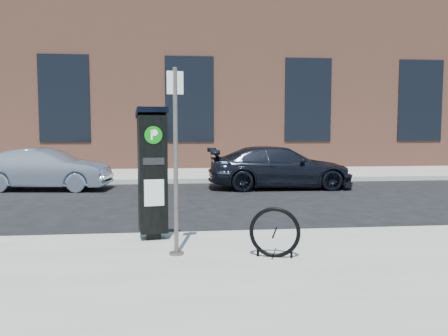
{
  "coord_description": "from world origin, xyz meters",
  "views": [
    {
      "loc": [
        -0.74,
        -7.68,
        1.89
      ],
      "look_at": [
        0.16,
        0.5,
        1.16
      ],
      "focal_mm": 38.0,
      "sensor_mm": 36.0,
      "label": 1
    }
  ],
  "objects": [
    {
      "name": "parking_kiosk",
      "position": [
        -1.04,
        -0.35,
        1.19
      ],
      "size": [
        0.52,
        0.48,
        2.03
      ],
      "rotation": [
        0.0,
        0.0,
        0.15
      ],
      "color": "black",
      "rests_on": "sidewalk_near"
    },
    {
      "name": "sign_pole",
      "position": [
        -0.69,
        -1.33,
        1.4
      ],
      "size": [
        0.22,
        0.2,
        2.52
      ],
      "rotation": [
        0.0,
        0.0,
        0.24
      ],
      "color": "#5F5753",
      "rests_on": "sidewalk_near"
    },
    {
      "name": "bike_rack",
      "position": [
        0.61,
        -1.61,
        0.48
      ],
      "size": [
        0.67,
        0.26,
        0.68
      ],
      "rotation": [
        0.0,
        0.0,
        -0.3
      ],
      "color": "black",
      "rests_on": "sidewalk_near"
    },
    {
      "name": "car_dark",
      "position": [
        2.54,
        6.46,
        0.64
      ],
      "size": [
        4.43,
        1.86,
        1.28
      ],
      "primitive_type": "imported",
      "rotation": [
        0.0,
        0.0,
        1.55
      ],
      "color": "black",
      "rests_on": "ground"
    },
    {
      "name": "car_silver",
      "position": [
        -4.47,
        6.8,
        0.62
      ],
      "size": [
        3.87,
        1.71,
        1.24
      ],
      "primitive_type": "imported",
      "rotation": [
        0.0,
        0.0,
        1.46
      ],
      "color": "gray",
      "rests_on": "ground"
    },
    {
      "name": "sidewalk_far",
      "position": [
        0.0,
        14.0,
        0.07
      ],
      "size": [
        60.0,
        12.0,
        0.15
      ],
      "primitive_type": "cube",
      "color": "gray",
      "rests_on": "ground"
    },
    {
      "name": "building",
      "position": [
        -0.0,
        17.0,
        4.15
      ],
      "size": [
        28.0,
        10.05,
        8.25
      ],
      "color": "brown",
      "rests_on": "ground"
    },
    {
      "name": "curb_near",
      "position": [
        0.0,
        -0.02,
        0.07
      ],
      "size": [
        60.0,
        0.12,
        0.16
      ],
      "primitive_type": "cube",
      "color": "#9E9B93",
      "rests_on": "ground"
    },
    {
      "name": "ground",
      "position": [
        0.0,
        0.0,
        0.0
      ],
      "size": [
        120.0,
        120.0,
        0.0
      ],
      "primitive_type": "plane",
      "color": "black",
      "rests_on": "ground"
    },
    {
      "name": "curb_far",
      "position": [
        0.0,
        8.02,
        0.07
      ],
      "size": [
        60.0,
        0.12,
        0.16
      ],
      "primitive_type": "cube",
      "color": "#9E9B93",
      "rests_on": "ground"
    }
  ]
}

